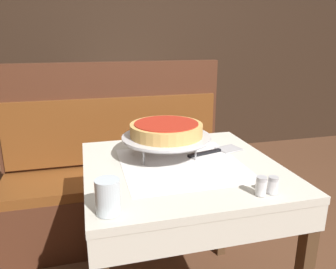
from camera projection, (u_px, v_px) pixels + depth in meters
name	position (u px, v px, depth m)	size (l,w,h in m)	color
dining_table_front	(182.00, 184.00, 1.42)	(0.81, 0.81, 0.78)	beige
dining_table_rear	(133.00, 107.00, 3.01)	(0.82, 0.82, 0.77)	beige
booth_bench	(119.00, 187.00, 2.18)	(1.46, 0.47, 1.14)	#4C2819
back_wall_panel	(118.00, 46.00, 3.41)	(6.00, 0.04, 2.40)	black
pizza_pan_stand	(166.00, 138.00, 1.44)	(0.39, 0.39, 0.10)	#ADADB2
deep_dish_pizza	(166.00, 129.00, 1.43)	(0.32, 0.32, 0.06)	tan
pizza_server	(217.00, 151.00, 1.54)	(0.29, 0.13, 0.01)	#BCBCC1
water_glass_near	(108.00, 196.00, 0.99)	(0.08, 0.08, 0.11)	silver
salt_shaker	(261.00, 186.00, 1.11)	(0.04, 0.04, 0.07)	silver
pepper_shaker	(273.00, 185.00, 1.13)	(0.04, 0.04, 0.06)	silver
condiment_caddy	(139.00, 89.00, 3.08)	(0.11, 0.11, 0.15)	black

